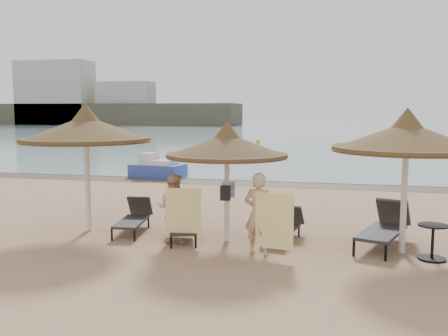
# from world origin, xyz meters

# --- Properties ---
(ground) EXTENTS (160.00, 160.00, 0.00)m
(ground) POSITION_xyz_m (0.00, 0.00, 0.00)
(ground) COLOR #AC7B54
(ground) RESTS_ON ground
(sea) EXTENTS (200.00, 140.00, 0.03)m
(sea) POSITION_xyz_m (0.00, 80.00, 0.01)
(sea) COLOR slate
(sea) RESTS_ON ground
(wet_sand_strip) EXTENTS (200.00, 1.60, 0.01)m
(wet_sand_strip) POSITION_xyz_m (0.00, 9.40, 0.00)
(wet_sand_strip) COLOR #49372B
(wet_sand_strip) RESTS_ON ground
(far_shore) EXTENTS (150.00, 54.80, 12.00)m
(far_shore) POSITION_xyz_m (-25.10, 77.82, 2.91)
(far_shore) COLOR brown
(far_shore) RESTS_ON ground
(palapa_left) EXTENTS (3.14, 3.14, 3.11)m
(palapa_left) POSITION_xyz_m (-2.80, 0.76, 2.48)
(palapa_left) COLOR silver
(palapa_left) RESTS_ON ground
(palapa_center) EXTENTS (2.74, 2.74, 2.71)m
(palapa_center) POSITION_xyz_m (0.72, 0.58, 2.16)
(palapa_center) COLOR silver
(palapa_center) RESTS_ON ground
(palapa_right) EXTENTS (3.04, 3.04, 3.01)m
(palapa_right) POSITION_xyz_m (4.47, 0.55, 2.40)
(palapa_right) COLOR silver
(palapa_right) RESTS_ON ground
(lounger_far_left) EXTENTS (0.81, 1.81, 0.78)m
(lounger_far_left) POSITION_xyz_m (-1.70, 0.96, 0.35)
(lounger_far_left) COLOR black
(lounger_far_left) RESTS_ON ground
(lounger_near_left) EXTENTS (1.10, 1.83, 0.78)m
(lounger_near_left) POSITION_xyz_m (-0.36, 0.69, 0.35)
(lounger_near_left) COLOR black
(lounger_near_left) RESTS_ON ground
(lounger_near_right) EXTENTS (0.85, 1.68, 0.72)m
(lounger_near_right) POSITION_xyz_m (1.97, 1.02, 0.32)
(lounger_near_right) COLOR black
(lounger_near_right) RESTS_ON ground
(lounger_far_right) EXTENTS (1.35, 2.22, 0.95)m
(lounger_far_right) POSITION_xyz_m (4.16, 1.00, 0.43)
(lounger_far_right) COLOR black
(lounger_far_right) RESTS_ON ground
(side_table) EXTENTS (0.58, 0.58, 0.71)m
(side_table) POSITION_xyz_m (4.99, 0.14, 0.33)
(side_table) COLOR black
(side_table) RESTS_ON ground
(person_left) EXTENTS (0.85, 0.58, 1.79)m
(person_left) POSITION_xyz_m (-0.43, 0.21, 0.90)
(person_left) COLOR tan
(person_left) RESTS_ON ground
(person_right) EXTENTS (0.99, 0.73, 1.97)m
(person_right) POSITION_xyz_m (1.58, -0.30, 0.99)
(person_right) COLOR tan
(person_right) RESTS_ON ground
(towel_left) EXTENTS (0.78, 0.11, 1.09)m
(towel_left) POSITION_xyz_m (-0.08, -0.14, 0.75)
(towel_left) COLOR yellow
(towel_left) RESTS_ON ground
(towel_right) EXTENTS (0.78, 0.18, 1.11)m
(towel_right) POSITION_xyz_m (1.93, -0.55, 0.77)
(towel_right) COLOR yellow
(towel_right) RESTS_ON ground
(bag_patterned) EXTENTS (0.28, 0.11, 0.35)m
(bag_patterned) POSITION_xyz_m (0.72, 0.76, 1.15)
(bag_patterned) COLOR white
(bag_patterned) RESTS_ON ground
(bag_dark) EXTENTS (0.25, 0.13, 0.33)m
(bag_dark) POSITION_xyz_m (0.72, 0.42, 1.13)
(bag_dark) COLOR black
(bag_dark) RESTS_ON ground
(pedal_boat) EXTENTS (2.42, 1.62, 1.05)m
(pedal_boat) POSITION_xyz_m (-4.65, 10.34, 0.39)
(pedal_boat) COLOR #2E429E
(pedal_boat) RESTS_ON ground
(buoy_left) EXTENTS (0.40, 0.40, 0.40)m
(buoy_left) POSITION_xyz_m (-6.94, 24.49, 0.20)
(buoy_left) COLOR yellow
(buoy_left) RESTS_ON ground
(buoy_mid) EXTENTS (0.36, 0.36, 0.36)m
(buoy_mid) POSITION_xyz_m (2.95, 31.01, 0.18)
(buoy_mid) COLOR yellow
(buoy_mid) RESTS_ON ground
(buoy_extra) EXTENTS (0.39, 0.39, 0.39)m
(buoy_extra) POSITION_xyz_m (-3.81, 32.74, 0.20)
(buoy_extra) COLOR yellow
(buoy_extra) RESTS_ON ground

